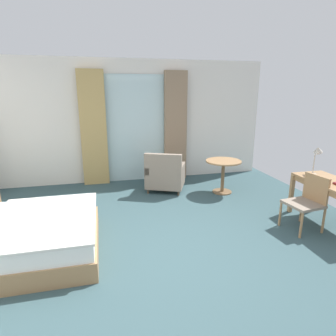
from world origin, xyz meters
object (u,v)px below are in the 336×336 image
object	(u,v)px
desk_lamp	(317,153)
writing_desk	(336,189)
bed	(13,237)
armchair_by_window	(165,175)
round_cafe_table	(223,169)
desk_chair	(308,200)

from	to	relation	value
desk_lamp	writing_desk	bearing A→B (deg)	-95.21
bed	writing_desk	bearing A→B (deg)	-3.56
bed	desk_lamp	distance (m)	4.77
bed	armchair_by_window	size ratio (longest dim) A/B	2.07
writing_desk	desk_lamp	world-z (taller)	desk_lamp
armchair_by_window	bed	bearing A→B (deg)	-141.54
writing_desk	round_cafe_table	world-z (taller)	writing_desk
desk_chair	armchair_by_window	world-z (taller)	armchair_by_window
armchair_by_window	desk_chair	bearing A→B (deg)	-52.04
desk_chair	desk_lamp	distance (m)	0.91
desk_chair	round_cafe_table	size ratio (longest dim) A/B	1.17
desk_chair	round_cafe_table	world-z (taller)	desk_chair
round_cafe_table	writing_desk	bearing A→B (deg)	-61.64
desk_chair	desk_lamp	size ratio (longest dim) A/B	1.70
round_cafe_table	desk_lamp	bearing A→B (deg)	-51.72
bed	desk_chair	bearing A→B (deg)	-3.32
writing_desk	desk_chair	distance (m)	0.47
writing_desk	armchair_by_window	size ratio (longest dim) A/B	1.40
writing_desk	round_cafe_table	distance (m)	2.13
desk_chair	desk_lamp	bearing A→B (deg)	44.53
desk_lamp	bed	bearing A→B (deg)	-177.05
round_cafe_table	bed	bearing A→B (deg)	-156.43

